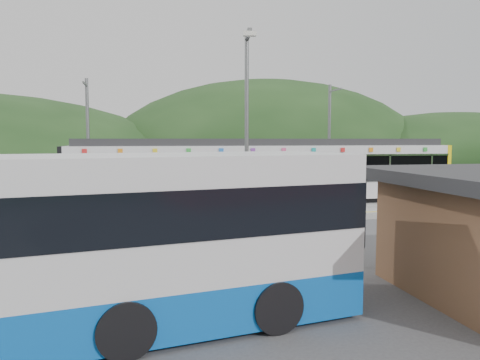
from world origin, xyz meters
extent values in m
plane|color=#4C4C4F|center=(0.00, 0.00, 0.00)|extent=(120.00, 120.00, 0.00)
ellipsoid|color=#1E3D19|center=(16.00, 54.00, 0.00)|extent=(52.00, 39.00, 26.00)
ellipsoid|color=#1E3D19|center=(45.00, 48.00, 0.00)|extent=(44.00, 33.00, 16.00)
cube|color=#9E9E99|center=(0.00, 3.30, 0.15)|extent=(26.00, 3.20, 0.30)
cube|color=yellow|center=(0.00, 2.00, 0.30)|extent=(26.00, 0.10, 0.01)
cube|color=black|center=(-3.77, 6.00, 0.30)|extent=(3.20, 2.20, 0.56)
cube|color=black|center=(8.23, 6.00, 0.30)|extent=(3.20, 2.20, 0.56)
cube|color=silver|center=(2.23, 6.00, 1.04)|extent=(20.00, 2.90, 0.92)
cube|color=black|center=(2.23, 6.00, 2.23)|extent=(20.00, 2.96, 1.45)
cube|color=silver|center=(2.23, 4.50, 1.55)|extent=(20.00, 0.05, 0.10)
cube|color=silver|center=(2.23, 4.50, 2.90)|extent=(20.00, 0.05, 0.10)
cube|color=silver|center=(2.23, 6.00, 3.17)|extent=(20.00, 2.90, 0.45)
cube|color=#2D2D30|center=(2.23, 6.00, 3.58)|extent=(19.40, 2.50, 0.36)
cube|color=yellow|center=(12.35, 6.00, 1.90)|extent=(0.24, 2.92, 3.00)
cube|color=black|center=(-7.87, 6.00, 1.90)|extent=(0.20, 2.92, 3.00)
cube|color=silver|center=(-6.27, 4.50, 2.23)|extent=(0.10, 0.05, 1.35)
cube|color=silver|center=(-3.27, 4.50, 2.23)|extent=(0.10, 0.05, 1.35)
cube|color=silver|center=(-0.27, 4.50, 2.23)|extent=(0.10, 0.05, 1.35)
cube|color=silver|center=(2.73, 4.50, 2.23)|extent=(0.10, 0.05, 1.35)
cube|color=silver|center=(5.73, 4.50, 2.23)|extent=(0.10, 0.05, 1.35)
cube|color=silver|center=(8.73, 4.50, 2.23)|extent=(0.10, 0.05, 1.35)
cube|color=silver|center=(11.23, 4.50, 2.23)|extent=(0.10, 0.05, 1.35)
cube|color=red|center=(-6.77, 4.51, 3.18)|extent=(0.22, 0.04, 0.22)
cube|color=orange|center=(-5.17, 4.51, 3.18)|extent=(0.22, 0.04, 0.22)
cube|color=yellow|center=(-3.57, 4.51, 3.18)|extent=(0.22, 0.04, 0.22)
cube|color=green|center=(-1.97, 4.51, 3.18)|extent=(0.22, 0.04, 0.22)
cube|color=blue|center=(-0.37, 4.51, 3.18)|extent=(0.22, 0.04, 0.22)
cube|color=purple|center=(1.23, 4.51, 3.18)|extent=(0.22, 0.04, 0.22)
cube|color=#E54C8C|center=(2.83, 4.51, 3.18)|extent=(0.22, 0.04, 0.22)
cube|color=#19A5A5|center=(4.43, 4.51, 3.18)|extent=(0.22, 0.04, 0.22)
cube|color=red|center=(6.03, 4.51, 3.18)|extent=(0.22, 0.04, 0.22)
cube|color=orange|center=(7.63, 4.51, 3.18)|extent=(0.22, 0.04, 0.22)
cube|color=yellow|center=(9.23, 4.51, 3.18)|extent=(0.22, 0.04, 0.22)
cube|color=green|center=(10.83, 4.51, 3.18)|extent=(0.22, 0.04, 0.22)
cylinder|color=slate|center=(-7.00, 8.60, 3.50)|extent=(0.18, 0.18, 7.00)
cube|color=slate|center=(-7.00, 7.80, 6.60)|extent=(0.08, 1.80, 0.08)
cylinder|color=slate|center=(7.00, 8.60, 3.50)|extent=(0.18, 0.18, 7.00)
cube|color=slate|center=(7.00, 7.80, 6.60)|extent=(0.08, 1.80, 0.08)
cube|color=blue|center=(-6.32, -9.08, 0.57)|extent=(12.90, 4.97, 0.92)
cube|color=silver|center=(-6.32, -9.08, 1.49)|extent=(12.90, 4.97, 0.92)
cube|color=black|center=(-6.32, -9.08, 2.40)|extent=(12.91, 5.01, 0.92)
cube|color=silver|center=(-6.32, -9.08, 3.15)|extent=(12.90, 4.97, 0.57)
cylinder|color=black|center=(-4.85, -8.82, 0.52)|extent=(1.52, 3.11, 1.03)
cylinder|color=black|center=(-2.03, -8.33, 0.52)|extent=(1.52, 3.11, 1.03)
cylinder|color=slate|center=(-1.23, -4.62, 3.38)|extent=(0.12, 0.12, 6.75)
cube|color=slate|center=(-1.23, -5.12, 6.64)|extent=(0.29, 1.13, 0.12)
cube|color=silver|center=(-1.23, -5.63, 6.55)|extent=(0.37, 0.23, 0.12)
camera|label=1|loc=(-4.36, -18.06, 3.74)|focal=35.00mm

